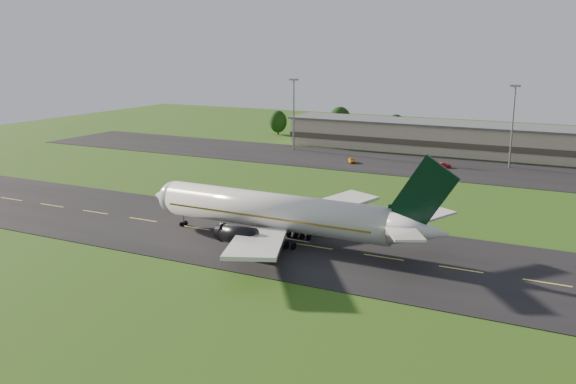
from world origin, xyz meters
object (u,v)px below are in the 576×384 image
at_px(light_mast_centre, 513,116).
at_px(service_vehicle_b, 444,165).
at_px(light_mast_west, 294,106).
at_px(terminal, 525,143).
at_px(airliner, 279,213).
at_px(service_vehicle_a, 352,160).

xyz_separation_m(light_mast_centre, service_vehicle_b, (-14.32, -7.91, -12.05)).
bearing_deg(light_mast_west, terminal, 14.76).
xyz_separation_m(airliner, service_vehicle_a, (-15.01, 67.89, -3.95)).
relative_size(airliner, service_vehicle_b, 14.33).
bearing_deg(service_vehicle_a, light_mast_centre, -14.35).
bearing_deg(service_vehicle_b, light_mast_centre, -76.27).
relative_size(terminal, service_vehicle_a, 40.13).
bearing_deg(airliner, service_vehicle_b, 84.58).
distance_m(airliner, light_mast_west, 88.91).
relative_size(light_mast_centre, service_vehicle_a, 5.63).
bearing_deg(service_vehicle_a, terminal, 3.88).
bearing_deg(service_vehicle_a, airliner, -109.98).
distance_m(airliner, service_vehicle_a, 69.64).
bearing_deg(light_mast_centre, light_mast_west, 180.00).
bearing_deg(light_mast_west, airliner, -64.64).
height_order(airliner, terminal, airliner).
bearing_deg(terminal, service_vehicle_a, -143.67).
relative_size(terminal, light_mast_centre, 7.13).
bearing_deg(terminal, airliner, -103.72).
bearing_deg(light_mast_centre, service_vehicle_a, -161.90).
height_order(light_mast_west, service_vehicle_a, light_mast_west).
relative_size(light_mast_centre, service_vehicle_b, 5.69).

